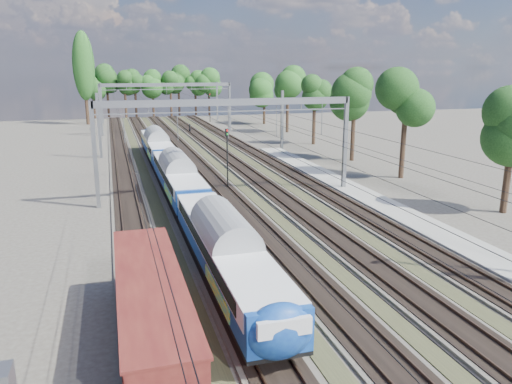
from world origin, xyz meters
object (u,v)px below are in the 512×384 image
object	(u,v)px
signal_near	(227,151)
signal_far	(210,104)
emu_train	(178,173)
worker	(190,129)
freight_boxcar	(151,309)

from	to	relation	value
signal_near	signal_far	distance (m)	63.05
emu_train	signal_near	xyz separation A→B (m)	(5.17, 2.26, 1.37)
worker	signal_far	world-z (taller)	signal_far
emu_train	worker	size ratio (longest dim) A/B	35.41
worker	signal_far	xyz separation A→B (m)	(7.34, 18.02, 3.06)
emu_train	signal_near	size ratio (longest dim) A/B	9.89
signal_far	worker	bearing A→B (deg)	-133.48
freight_boxcar	signal_near	world-z (taller)	signal_near
worker	signal_far	size ratio (longest dim) A/B	0.27
freight_boxcar	worker	distance (m)	72.96
emu_train	signal_far	world-z (taller)	signal_far
worker	emu_train	bearing A→B (deg)	149.71
freight_boxcar	signal_far	distance (m)	92.10
worker	signal_near	xyz separation A→B (m)	(-3.19, -44.14, 2.93)
freight_boxcar	worker	size ratio (longest dim) A/B	7.68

